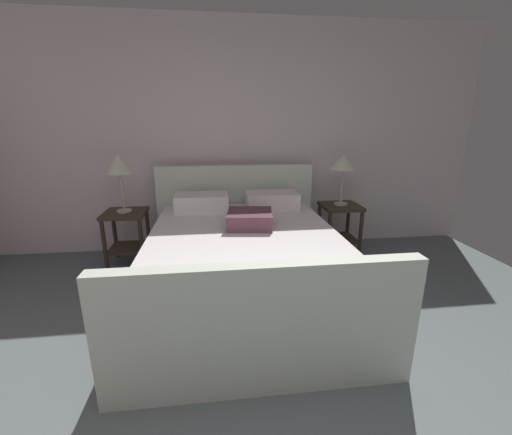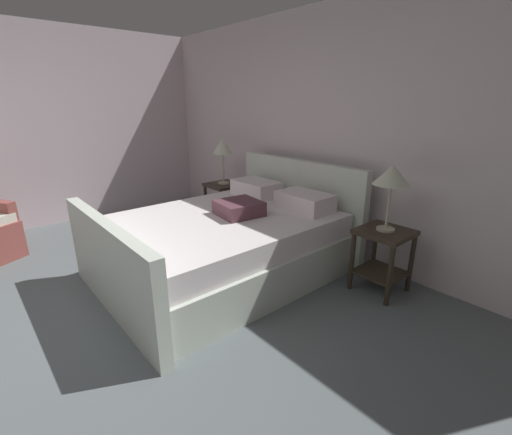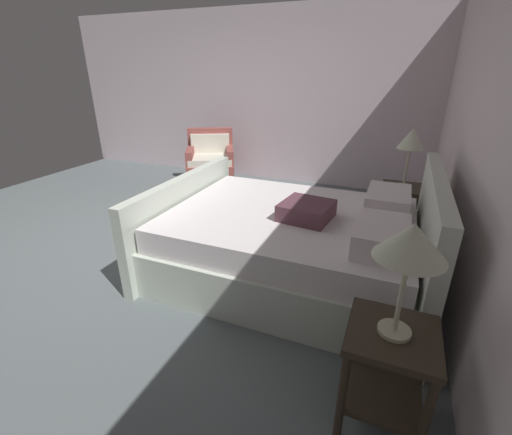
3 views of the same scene
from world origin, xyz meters
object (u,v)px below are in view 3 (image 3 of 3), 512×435
armchair (211,166)px  bed (294,242)px  nightstand_left (400,203)px  table_lamp_left (411,141)px  nightstand_right (388,362)px  table_lamp_right (411,245)px

armchair → bed: bearing=44.4°
nightstand_left → armchair: (-0.81, -2.86, -0.06)m
bed → table_lamp_left: 1.68m
bed → armchair: bed is taller
nightstand_right → table_lamp_right: (0.00, 0.00, 0.68)m
nightstand_left → table_lamp_right: bearing=0.2°
table_lamp_right → nightstand_right: bearing=-108.4°
nightstand_left → table_lamp_left: table_lamp_left is taller
bed → nightstand_left: (-1.23, 0.86, 0.06)m
nightstand_right → table_lamp_right: table_lamp_right is taller
bed → nightstand_right: bed is taller
nightstand_right → table_lamp_right: 0.68m
nightstand_left → table_lamp_left: 0.70m
nightstand_right → nightstand_left: 2.46m
nightstand_left → bed: bearing=-35.1°
table_lamp_left → table_lamp_right: bearing=0.2°
armchair → nightstand_left: bearing=74.1°
bed → nightstand_right: (1.23, 0.87, 0.06)m
nightstand_right → armchair: armchair is taller
table_lamp_left → armchair: (-0.81, -2.86, -0.75)m
bed → nightstand_right: 1.51m
bed → table_lamp_right: table_lamp_right is taller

